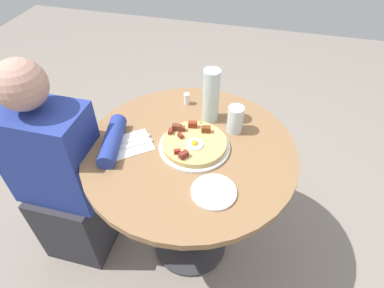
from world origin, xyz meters
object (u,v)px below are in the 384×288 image
breakfast_pizza (194,143)px  fork (131,146)px  salt_shaker (187,99)px  dining_table (190,177)px  bread_plate (214,192)px  water_glass (235,119)px  knife (129,141)px  pizza_plate (194,146)px  person_seated (63,183)px  water_bottle (211,96)px

breakfast_pizza → fork: size_ratio=1.44×
breakfast_pizza → salt_shaker: breakfast_pizza is taller
breakfast_pizza → fork: breakfast_pizza is taller
dining_table → bread_plate: bearing=-55.0°
water_glass → salt_shaker: bearing=151.1°
breakfast_pizza → knife: size_ratio=1.44×
dining_table → breakfast_pizza: size_ratio=3.37×
knife → salt_shaker: salt_shaker is taller
dining_table → bread_plate: (0.14, -0.20, 0.18)m
breakfast_pizza → pizza_plate: bearing=-24.5°
water_glass → knife: bearing=-156.1°
dining_table → pizza_plate: pizza_plate is taller
salt_shaker → pizza_plate: bearing=-69.2°
knife → salt_shaker: bearing=24.9°
breakfast_pizza → bread_plate: size_ratio=1.59×
pizza_plate → breakfast_pizza: 0.02m
pizza_plate → water_glass: (0.14, 0.15, 0.05)m
fork → bread_plate: bearing=-59.5°
bread_plate → fork: (-0.37, 0.15, 0.00)m
person_seated → dining_table: bearing=12.6°
dining_table → pizza_plate: 0.19m
water_bottle → pizza_plate: bearing=-96.3°
person_seated → bread_plate: person_seated is taller
pizza_plate → person_seated: bearing=-167.1°
dining_table → bread_plate: 0.31m
fork → water_glass: size_ratio=1.50×
person_seated → bread_plate: (0.71, -0.07, 0.25)m
fork → water_bottle: water_bottle is taller
bread_plate → water_bottle: water_bottle is taller
water_bottle → salt_shaker: bearing=147.5°
bread_plate → fork: bread_plate is taller
breakfast_pizza → bread_plate: (0.13, -0.21, -0.02)m
water_glass → water_bottle: size_ratio=0.49×
bread_plate → fork: 0.40m
bread_plate → knife: 0.43m
bread_plate → person_seated: bearing=174.1°
knife → pizza_plate: bearing=-30.7°
person_seated → breakfast_pizza: 0.66m
dining_table → breakfast_pizza: bearing=26.5°
dining_table → water_bottle: size_ratio=3.59×
dining_table → fork: (-0.23, -0.06, 0.19)m
salt_shaker → water_glass: bearing=-28.9°
pizza_plate → water_glass: water_glass is taller
water_bottle → knife: bearing=-141.2°
fork → knife: size_ratio=1.00×
pizza_plate → breakfast_pizza: size_ratio=1.11×
water_bottle → person_seated: bearing=-151.3°
pizza_plate → water_bottle: 0.23m
dining_table → salt_shaker: bearing=107.2°
bread_plate → water_bottle: size_ratio=0.67×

